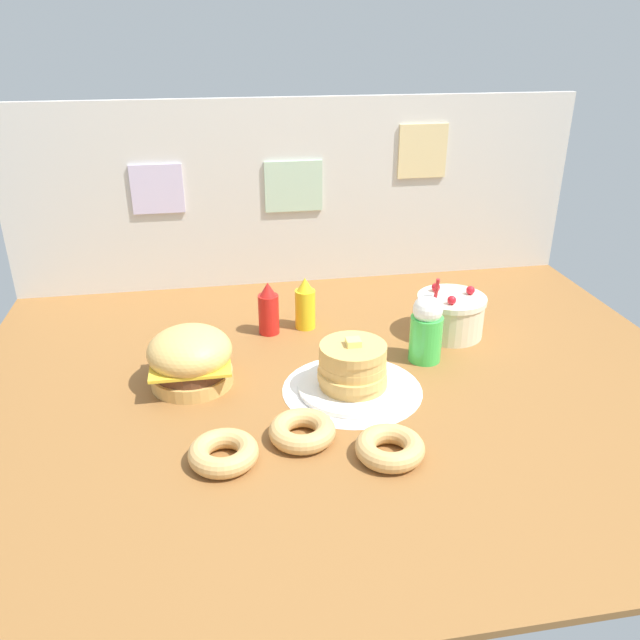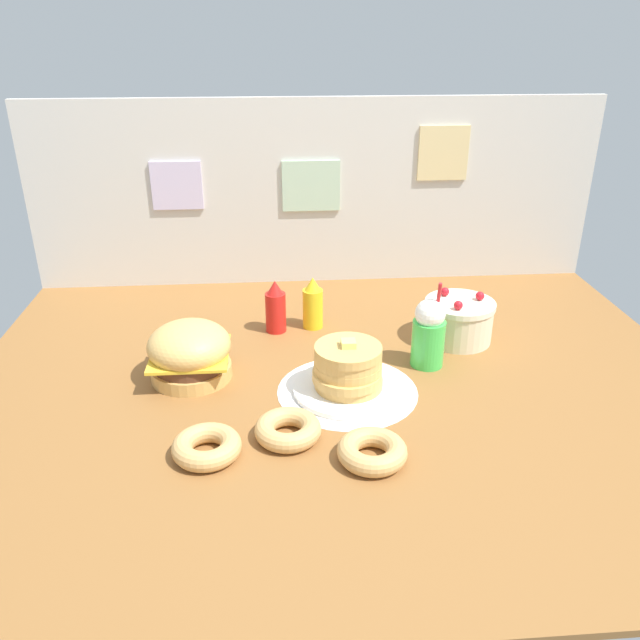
{
  "view_description": "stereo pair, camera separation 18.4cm",
  "coord_description": "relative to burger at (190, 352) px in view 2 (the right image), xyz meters",
  "views": [
    {
      "loc": [
        -0.38,
        -1.76,
        1.08
      ],
      "look_at": [
        -0.05,
        0.14,
        0.17
      ],
      "focal_mm": 35.74,
      "sensor_mm": 36.0,
      "label": 1
    },
    {
      "loc": [
        -0.2,
        -1.78,
        1.08
      ],
      "look_at": [
        -0.05,
        0.14,
        0.17
      ],
      "focal_mm": 35.74,
      "sensor_mm": 36.0,
      "label": 2
    }
  ],
  "objects": [
    {
      "name": "donut_chocolate",
      "position": [
        0.31,
        -0.37,
        -0.06
      ],
      "size": [
        0.19,
        0.19,
        0.06
      ],
      "color": "tan",
      "rests_on": "ground_plane"
    },
    {
      "name": "doily_mat",
      "position": [
        0.51,
        -0.13,
        -0.09
      ],
      "size": [
        0.45,
        0.45,
        0.0
      ],
      "primitive_type": "cylinder",
      "color": "white",
      "rests_on": "ground_plane"
    },
    {
      "name": "cream_soda_cup",
      "position": [
        0.8,
        0.02,
        0.03
      ],
      "size": [
        0.11,
        0.11,
        0.31
      ],
      "color": "green",
      "rests_on": "ground_plane"
    },
    {
      "name": "ground_plane",
      "position": [
        0.48,
        -0.1,
        -0.1
      ],
      "size": [
        2.47,
        1.93,
        0.02
      ],
      "primitive_type": "cube",
      "color": "brown"
    },
    {
      "name": "ketchup_bottle",
      "position": [
        0.29,
        0.33,
        0.0
      ],
      "size": [
        0.08,
        0.08,
        0.21
      ],
      "color": "red",
      "rests_on": "ground_plane"
    },
    {
      "name": "burger",
      "position": [
        0.0,
        0.0,
        0.0
      ],
      "size": [
        0.27,
        0.27,
        0.2
      ],
      "color": "#DBA859",
      "rests_on": "ground_plane"
    },
    {
      "name": "pancake_stack",
      "position": [
        0.51,
        -0.13,
        -0.02
      ],
      "size": [
        0.35,
        0.35,
        0.18
      ],
      "color": "white",
      "rests_on": "doily_mat"
    },
    {
      "name": "donut_pink_glaze",
      "position": [
        0.09,
        -0.44,
        -0.06
      ],
      "size": [
        0.19,
        0.19,
        0.06
      ],
      "color": "tan",
      "rests_on": "ground_plane"
    },
    {
      "name": "layer_cake",
      "position": [
        0.96,
        0.2,
        -0.01
      ],
      "size": [
        0.26,
        0.26,
        0.19
      ],
      "color": "beige",
      "rests_on": "ground_plane"
    },
    {
      "name": "donut_vanilla",
      "position": [
        0.53,
        -0.49,
        -0.06
      ],
      "size": [
        0.19,
        0.19,
        0.06
      ],
      "color": "tan",
      "rests_on": "ground_plane"
    },
    {
      "name": "back_wall",
      "position": [
        0.48,
        0.86,
        0.31
      ],
      "size": [
        2.47,
        0.04,
        0.8
      ],
      "color": "beige",
      "rests_on": "ground_plane"
    },
    {
      "name": "mustard_bottle",
      "position": [
        0.43,
        0.36,
        0.0
      ],
      "size": [
        0.08,
        0.08,
        0.21
      ],
      "color": "yellow",
      "rests_on": "ground_plane"
    }
  ]
}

